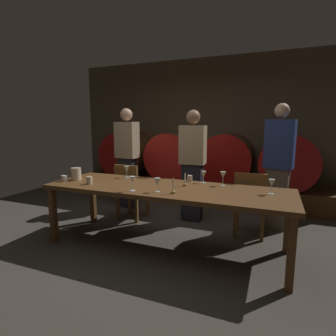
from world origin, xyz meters
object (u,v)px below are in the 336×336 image
Objects in this scene: wine_barrel_far_right at (288,161)px; wine_barrel_far_left at (129,154)px; wine_barrel_center_left at (174,156)px; guest_right at (278,166)px; candle_left at (173,189)px; guest_left at (127,157)px; wine_glass_center_left at (157,182)px; candle_right at (185,182)px; cup_left at (64,178)px; dining_table at (165,192)px; guest_center at (192,165)px; cup_right at (190,178)px; wine_glass_right at (223,175)px; cup_center at (89,180)px; chair_right at (250,201)px; wine_glass_far_left at (127,170)px; chair_left at (130,189)px; wine_glass_left at (132,180)px; wine_glass_far_right at (272,183)px; wine_barrel_center_right at (227,159)px; pitcher at (76,174)px; wine_glass_center_right at (204,175)px.

wine_barrel_far_left is at bearing 180.00° from wine_barrel_far_right.
wine_barrel_center_left is at bearing 0.00° from wine_barrel_far_left.
guest_right reaches higher than candle_left.
wine_glass_center_left is (1.26, -1.51, -0.04)m from guest_left.
cup_left is (-1.54, -0.33, -0.01)m from candle_right.
guest_center reaches higher than dining_table.
wine_barrel_far_left is 2.68m from cup_right.
cup_center is at bearing -160.98° from wine_glass_right.
chair_right is (0.92, 0.71, -0.21)m from dining_table.
wine_glass_far_left is (0.01, -1.90, 0.02)m from wine_barrel_center_left.
guest_right is at bearing -165.48° from chair_left.
candle_right is 0.27m from cup_right.
guest_left is 1.51m from cup_center.
wine_glass_left is 1.03× the size of wine_glass_far_right.
wine_glass_left reaches higher than cup_right.
guest_left reaches higher than guest_center.
wine_barrel_center_right is 1.08× the size of chair_right.
candle_right reaches higher than dining_table.
cup_center is at bearing -133.77° from wine_barrel_far_right.
candle_right is 0.43m from wine_glass_center_left.
cup_right is (-1.06, -0.76, -0.11)m from guest_right.
guest_right is (1.96, -1.07, 0.06)m from wine_barrel_center_left.
pitcher is 0.96× the size of wine_glass_right.
chair_left is 1.81m from chair_right.
wine_barrel_center_left is 1.08× the size of chair_right.
wine_barrel_far_right is 1.08× the size of chair_left.
chair_left reaches higher than dining_table.
wine_barrel_center_left is 0.56× the size of guest_center.
chair_left reaches higher than cup_right.
wine_barrel_center_left reaches higher than cup_left.
candle_left is (0.19, -0.25, 0.11)m from dining_table.
wine_barrel_far_left is 1.08× the size of chair_left.
guest_right is at bearing 48.94° from wine_glass_center_left.
wine_barrel_far_left reaches higher than wine_glass_right.
wine_glass_center_left is at bearing 133.60° from guest_left.
guest_left is at bearing 89.87° from pitcher.
dining_table is at bearing -152.12° from wine_glass_right.
wine_glass_far_left is at bearing -138.06° from wine_barrel_far_right.
guest_right reaches higher than chair_left.
wine_glass_right is 0.59m from wine_glass_far_right.
guest_right is at bearing -126.96° from chair_right.
wine_glass_center_right is at bearing 75.60° from candle_left.
wine_barrel_center_right is 1.66m from chair_right.
candle_right is at bearing 43.80° from wine_glass_left.
wine_glass_far_right is at bearing 20.63° from candle_left.
candle_left is at bearing 141.10° from chair_left.
wine_barrel_center_left is at bearing -17.99° from guest_right.
candle_right is at bearing 89.13° from candle_left.
wine_glass_center_left is (1.27, -0.18, 0.03)m from pitcher.
chair_right is 5.11× the size of candle_right.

